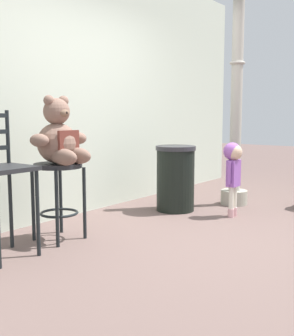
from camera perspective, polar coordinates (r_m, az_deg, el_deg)
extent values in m
plane|color=#6A544E|center=(3.97, 9.46, -9.52)|extent=(24.00, 24.00, 0.00)
cube|color=silver|center=(5.01, -10.29, 11.30)|extent=(6.95, 0.30, 3.01)
cylinder|color=black|center=(3.88, -11.94, 0.33)|extent=(0.43, 0.43, 0.04)
cylinder|color=black|center=(3.71, -12.06, -5.49)|extent=(0.03, 0.03, 0.66)
cylinder|color=black|center=(3.92, -8.45, -4.71)|extent=(0.03, 0.03, 0.66)
cylinder|color=black|center=(3.96, -15.14, -4.78)|extent=(0.03, 0.03, 0.66)
cylinder|color=black|center=(4.16, -11.58, -4.10)|extent=(0.03, 0.03, 0.66)
torus|color=black|center=(3.95, -11.78, -5.97)|extent=(0.35, 0.35, 0.02)
sphere|color=#856455|center=(3.86, -12.02, 3.30)|extent=(0.36, 0.36, 0.36)
cube|color=brown|center=(3.75, -10.54, 3.36)|extent=(0.22, 0.03, 0.22)
sphere|color=#856455|center=(3.85, -12.13, 7.48)|extent=(0.24, 0.24, 0.24)
ellipsoid|color=#7C604A|center=(3.78, -11.13, 7.29)|extent=(0.10, 0.07, 0.07)
sphere|color=black|center=(3.76, -10.85, 7.34)|extent=(0.03, 0.03, 0.03)
sphere|color=#856455|center=(3.80, -13.12, 8.87)|extent=(0.09, 0.09, 0.09)
sphere|color=#856455|center=(3.91, -11.24, 8.87)|extent=(0.09, 0.09, 0.09)
ellipsoid|color=#856455|center=(3.70, -14.34, 3.63)|extent=(0.13, 0.20, 0.11)
ellipsoid|color=#856455|center=(3.98, -9.38, 4.00)|extent=(0.13, 0.20, 0.11)
ellipsoid|color=#856455|center=(3.69, -11.19, 1.45)|extent=(0.12, 0.31, 0.14)
ellipsoid|color=#856455|center=(3.80, -9.35, 1.65)|extent=(0.12, 0.31, 0.14)
cylinder|color=#DDA3A8|center=(4.82, 11.25, -5.98)|extent=(0.07, 0.07, 0.10)
cylinder|color=silver|center=(4.79, 11.30, -3.96)|extent=(0.05, 0.05, 0.25)
cylinder|color=#DDA3A8|center=(4.90, 11.68, -5.79)|extent=(0.07, 0.07, 0.10)
cylinder|color=silver|center=(4.86, 11.73, -3.81)|extent=(0.05, 0.05, 0.25)
cube|color=#9656B5|center=(4.78, 11.60, -0.68)|extent=(0.17, 0.10, 0.30)
cylinder|color=#9656B5|center=(4.68, 11.01, -0.65)|extent=(0.04, 0.04, 0.25)
cylinder|color=#9656B5|center=(4.88, 12.17, -0.37)|extent=(0.04, 0.04, 0.25)
sphere|color=#D8B293|center=(4.75, 11.67, 2.11)|extent=(0.18, 0.18, 0.18)
sphere|color=#9956B1|center=(4.76, 11.43, 2.23)|extent=(0.20, 0.20, 0.20)
cylinder|color=black|center=(5.02, 3.86, -1.69)|extent=(0.45, 0.45, 0.72)
cylinder|color=#2D2D33|center=(4.98, 3.90, 2.71)|extent=(0.47, 0.47, 0.05)
cylinder|color=#AAA795|center=(5.52, 11.65, -3.88)|extent=(0.34, 0.34, 0.18)
cylinder|color=#ABA79B|center=(5.44, 12.07, 12.19)|extent=(0.14, 0.14, 2.89)
torus|color=#ADA89E|center=(5.46, 12.11, 13.70)|extent=(0.19, 0.19, 0.04)
cube|color=black|center=(3.49, -18.91, -0.10)|extent=(0.43, 0.43, 0.03)
cylinder|color=black|center=(3.52, -14.54, -5.97)|extent=(0.03, 0.03, 0.70)
cylinder|color=black|center=(3.80, -17.93, -5.10)|extent=(0.03, 0.03, 0.70)
cylinder|color=black|center=(3.72, -18.29, 4.03)|extent=(0.03, 0.03, 0.44)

